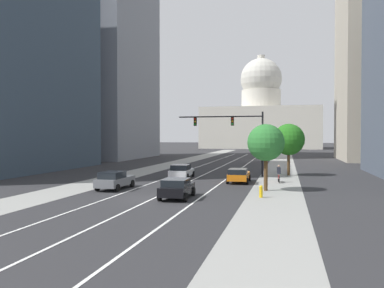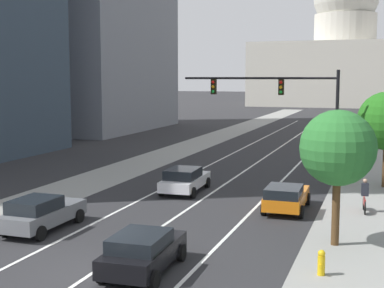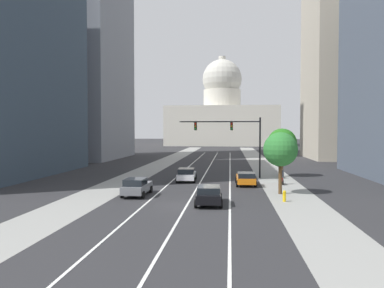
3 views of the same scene
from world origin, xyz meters
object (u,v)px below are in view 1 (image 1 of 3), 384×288
(fire_hydrant, at_px, (261,191))
(street_tree_far_right, at_px, (289,140))
(capitol_building, at_px, (261,118))
(cyclist, at_px, (279,174))
(car_white, at_px, (181,171))
(street_tree_near_right, at_px, (266,143))
(car_black, at_px, (177,188))
(car_orange, at_px, (239,175))
(traffic_signal_mast, at_px, (235,129))
(car_gray, at_px, (115,180))

(fire_hydrant, relative_size, street_tree_far_right, 0.15)
(capitol_building, relative_size, cyclist, 24.66)
(car_white, height_order, street_tree_far_right, street_tree_far_right)
(cyclist, xyz_separation_m, street_tree_near_right, (-0.95, -6.10, 3.12))
(cyclist, bearing_deg, street_tree_near_right, 165.71)
(car_black, relative_size, car_orange, 0.98)
(capitol_building, bearing_deg, fire_hydrant, -86.39)
(car_orange, distance_m, street_tree_far_right, 10.03)
(fire_hydrant, bearing_deg, traffic_signal_mast, 104.36)
(cyclist, height_order, street_tree_far_right, street_tree_far_right)
(traffic_signal_mast, bearing_deg, capitol_building, 92.04)
(traffic_signal_mast, distance_m, street_tree_near_right, 11.97)
(car_orange, height_order, traffic_signal_mast, traffic_signal_mast)
(street_tree_near_right, distance_m, street_tree_far_right, 13.33)
(car_gray, height_order, traffic_signal_mast, traffic_signal_mast)
(car_white, bearing_deg, street_tree_near_right, -132.06)
(car_black, relative_size, cyclist, 2.49)
(car_gray, distance_m, traffic_signal_mast, 16.46)
(car_white, height_order, traffic_signal_mast, traffic_signal_mast)
(car_black, relative_size, street_tree_near_right, 0.77)
(fire_hydrant, bearing_deg, car_orange, 107.13)
(capitol_building, bearing_deg, car_gray, -92.36)
(car_black, xyz_separation_m, car_orange, (3.24, 10.49, -0.02))
(car_gray, distance_m, street_tree_far_right, 21.31)
(car_orange, bearing_deg, street_tree_near_right, -151.49)
(car_gray, relative_size, car_orange, 1.03)
(capitol_building, xyz_separation_m, street_tree_near_right, (7.70, -115.92, -7.37))
(car_white, bearing_deg, cyclist, -101.27)
(car_gray, height_order, fire_hydrant, car_gray)
(car_white, relative_size, traffic_signal_mast, 0.48)
(capitol_building, xyz_separation_m, car_gray, (-4.85, -118.02, -10.55))
(car_gray, bearing_deg, street_tree_far_right, -43.19)
(traffic_signal_mast, height_order, fire_hydrant, traffic_signal_mast)
(car_gray, distance_m, street_tree_near_right, 13.12)
(car_white, xyz_separation_m, street_tree_far_right, (11.22, 5.53, 3.35))
(car_orange, distance_m, fire_hydrant, 9.14)
(car_orange, bearing_deg, capitol_building, 1.49)
(car_gray, relative_size, car_white, 0.96)
(car_gray, relative_size, street_tree_near_right, 0.82)
(car_white, height_order, fire_hydrant, car_white)
(street_tree_near_right, bearing_deg, car_black, -138.08)
(car_orange, height_order, street_tree_near_right, street_tree_near_right)
(capitol_building, distance_m, street_tree_far_right, 103.43)
(car_gray, xyz_separation_m, car_black, (6.48, -3.36, -0.02))
(fire_hydrant, distance_m, street_tree_far_right, 17.41)
(street_tree_far_right, bearing_deg, traffic_signal_mast, -161.42)
(car_gray, distance_m, car_black, 7.30)
(street_tree_far_right, bearing_deg, car_orange, -120.20)
(capitol_building, relative_size, traffic_signal_mast, 4.36)
(car_orange, xyz_separation_m, street_tree_near_right, (2.85, -5.02, 3.22))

